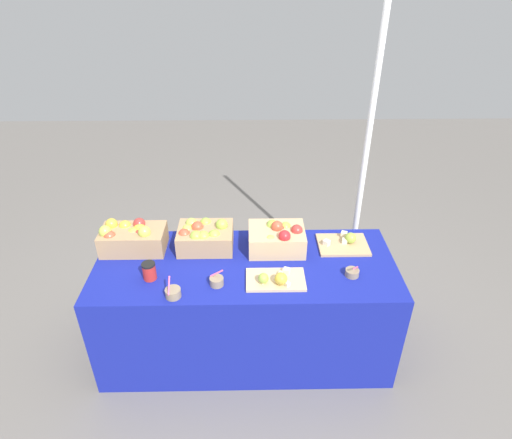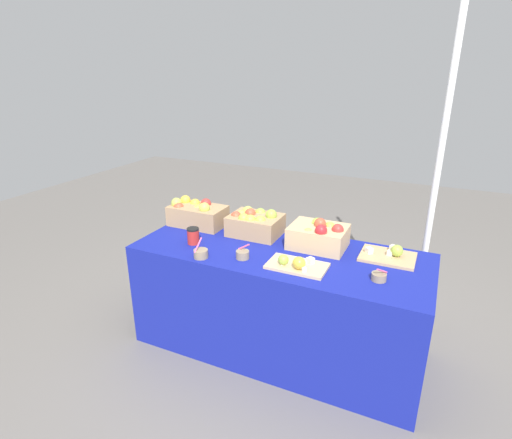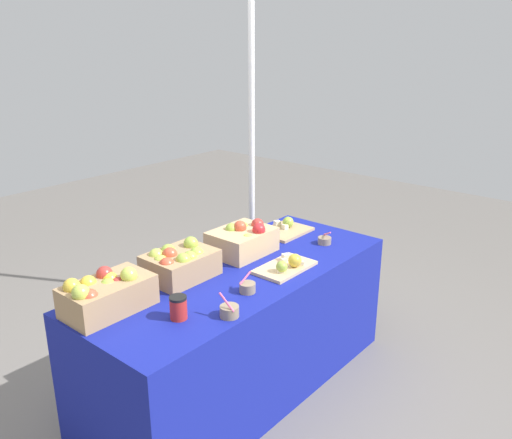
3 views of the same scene
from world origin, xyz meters
name	(u,v)px [view 3 (image 3 of 3)]	position (x,y,z in m)	size (l,w,h in m)	color
ground_plane	(241,384)	(0.00, 0.00, 0.00)	(10.00, 10.00, 0.00)	slate
table	(240,330)	(0.00, 0.00, 0.37)	(1.90, 0.76, 0.74)	navy
apple_crate_left	(106,293)	(-0.74, 0.17, 0.83)	(0.41, 0.24, 0.20)	tan
apple_crate_middle	(179,263)	(-0.27, 0.19, 0.83)	(0.36, 0.27, 0.19)	tan
apple_crate_right	(243,239)	(0.21, 0.16, 0.82)	(0.36, 0.28, 0.20)	tan
cutting_board_front	(286,266)	(0.18, -0.19, 0.76)	(0.35, 0.21, 0.09)	#D1B284
cutting_board_back	(285,229)	(0.66, 0.18, 0.76)	(0.33, 0.25, 0.09)	tan
sample_bowl_near	(325,240)	(0.65, -0.13, 0.76)	(0.08, 0.09, 0.09)	gray
sample_bowl_mid	(229,311)	(-0.41, -0.30, 0.77)	(0.09, 0.09, 0.12)	gray
sample_bowl_far	(247,287)	(-0.17, -0.20, 0.77)	(0.08, 0.08, 0.10)	gray
coffee_cup	(178,308)	(-0.57, -0.14, 0.80)	(0.08, 0.08, 0.11)	red
tent_pole	(252,159)	(0.85, 0.64, 1.13)	(0.04, 0.04, 2.26)	white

